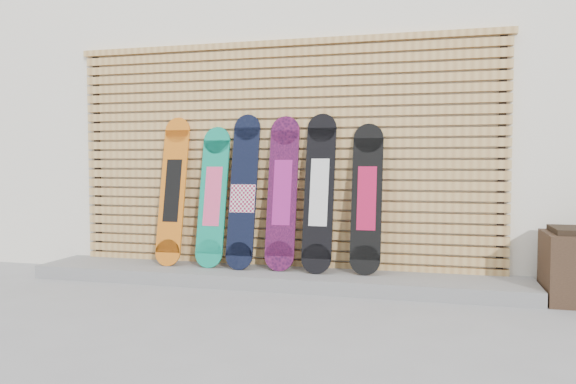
# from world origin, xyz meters

# --- Properties ---
(ground) EXTENTS (80.00, 80.00, 0.00)m
(ground) POSITION_xyz_m (0.00, 0.00, 0.00)
(ground) COLOR gray
(ground) RESTS_ON ground
(building) EXTENTS (12.00, 5.00, 3.60)m
(building) POSITION_xyz_m (0.50, 3.50, 1.80)
(building) COLOR silver
(building) RESTS_ON ground
(concrete_step) EXTENTS (4.60, 0.70, 0.12)m
(concrete_step) POSITION_xyz_m (-0.15, 0.68, 0.06)
(concrete_step) COLOR slate
(concrete_step) RESTS_ON ground
(slat_wall) EXTENTS (4.26, 0.08, 2.29)m
(slat_wall) POSITION_xyz_m (-0.15, 0.97, 1.21)
(slat_wall) COLOR tan
(slat_wall) RESTS_ON ground
(snowboard_0) EXTENTS (0.26, 0.32, 1.46)m
(snowboard_0) POSITION_xyz_m (-1.20, 0.79, 0.85)
(snowboard_0) COLOR #CE6715
(snowboard_0) RESTS_ON concrete_step
(snowboard_1) EXTENTS (0.27, 0.31, 1.36)m
(snowboard_1) POSITION_xyz_m (-0.78, 0.79, 0.80)
(snowboard_1) COLOR #0D8265
(snowboard_1) RESTS_ON concrete_step
(snowboard_2) EXTENTS (0.26, 0.33, 1.47)m
(snowboard_2) POSITION_xyz_m (-0.46, 0.78, 0.84)
(snowboard_2) COLOR black
(snowboard_2) RESTS_ON concrete_step
(snowboard_3) EXTENTS (0.28, 0.29, 1.45)m
(snowboard_3) POSITION_xyz_m (-0.08, 0.80, 0.84)
(snowboard_3) COLOR black
(snowboard_3) RESTS_ON concrete_step
(snowboard_4) EXTENTS (0.27, 0.34, 1.46)m
(snowboard_4) POSITION_xyz_m (0.28, 0.78, 0.85)
(snowboard_4) COLOR black
(snowboard_4) RESTS_ON concrete_step
(snowboard_5) EXTENTS (0.27, 0.29, 1.36)m
(snowboard_5) POSITION_xyz_m (0.71, 0.80, 0.80)
(snowboard_5) COLOR black
(snowboard_5) RESTS_ON concrete_step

